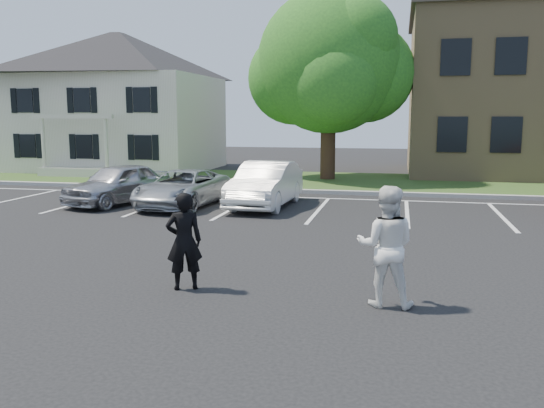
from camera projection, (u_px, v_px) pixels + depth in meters
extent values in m
plane|color=black|center=(261.00, 277.00, 10.93)|extent=(90.00, 90.00, 0.00)
cube|color=gray|center=(333.00, 192.00, 22.50)|extent=(40.00, 0.30, 0.15)
cube|color=#2E4C1C|center=(343.00, 182.00, 26.37)|extent=(44.00, 8.00, 0.08)
cube|color=silver|center=(15.00, 199.00, 21.04)|extent=(0.12, 5.20, 0.01)
cube|color=silver|center=(84.00, 202.00, 20.44)|extent=(0.12, 5.20, 0.01)
cube|color=silver|center=(158.00, 204.00, 19.85)|extent=(0.12, 5.20, 0.01)
cube|color=silver|center=(236.00, 207.00, 19.25)|extent=(0.12, 5.20, 0.01)
cube|color=silver|center=(319.00, 210.00, 18.65)|extent=(0.12, 5.20, 0.01)
cube|color=silver|center=(407.00, 213.00, 18.05)|extent=(0.12, 5.20, 0.01)
cube|color=silver|center=(502.00, 216.00, 17.45)|extent=(0.12, 5.20, 0.01)
cube|color=silver|center=(367.00, 200.00, 20.96)|extent=(34.00, 0.12, 0.01)
cube|color=beige|center=(121.00, 124.00, 32.62)|extent=(10.00, 8.00, 5.20)
pyramid|color=black|center=(118.00, 55.00, 32.04)|extent=(10.30, 8.24, 2.40)
cube|color=beige|center=(82.00, 172.00, 28.82)|extent=(4.00, 1.60, 0.50)
cylinder|color=beige|center=(44.00, 150.00, 28.44)|extent=(0.18, 0.18, 2.70)
cylinder|color=beige|center=(107.00, 151.00, 27.71)|extent=(0.18, 0.18, 2.70)
cube|color=beige|center=(73.00, 117.00, 27.83)|extent=(4.20, 0.25, 0.20)
cube|color=black|center=(84.00, 147.00, 28.90)|extent=(0.90, 0.06, 1.20)
cube|color=black|center=(82.00, 100.00, 28.55)|extent=(0.90, 0.06, 1.20)
cube|color=black|center=(73.00, 147.00, 29.04)|extent=(0.32, 0.05, 1.25)
cube|color=black|center=(96.00, 147.00, 28.76)|extent=(0.32, 0.05, 1.25)
cube|color=black|center=(452.00, 134.00, 25.95)|extent=(1.30, 0.06, 1.60)
cube|color=black|center=(456.00, 57.00, 25.43)|extent=(1.30, 0.06, 1.60)
cube|color=black|center=(506.00, 135.00, 25.46)|extent=(1.30, 0.06, 1.60)
cube|color=black|center=(511.00, 56.00, 24.94)|extent=(1.30, 0.06, 1.60)
cylinder|color=black|center=(328.00, 147.00, 27.07)|extent=(0.70, 0.70, 3.20)
sphere|color=#23571D|center=(329.00, 62.00, 26.48)|extent=(6.60, 6.60, 6.60)
sphere|color=#23571D|center=(365.00, 73.00, 26.89)|extent=(4.60, 4.60, 4.60)
sphere|color=#23571D|center=(294.00, 78.00, 27.34)|extent=(4.40, 4.40, 4.40)
sphere|color=#23571D|center=(334.00, 80.00, 25.08)|extent=(4.00, 4.00, 4.00)
sphere|color=#23571D|center=(321.00, 59.00, 28.11)|extent=(4.20, 4.20, 4.20)
sphere|color=#23571D|center=(354.00, 38.00, 25.22)|extent=(3.80, 3.80, 3.80)
imported|color=black|center=(184.00, 241.00, 10.03)|extent=(0.75, 0.65, 1.73)
imported|color=white|center=(386.00, 246.00, 9.15)|extent=(0.96, 0.76, 1.94)
imported|color=#ADADB2|center=(118.00, 184.00, 19.88)|extent=(2.83, 4.45, 1.41)
imported|color=#A5A8AD|center=(183.00, 188.00, 19.38)|extent=(2.44, 4.59, 1.23)
imported|color=white|center=(266.00, 185.00, 19.26)|extent=(1.79, 4.62, 1.50)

